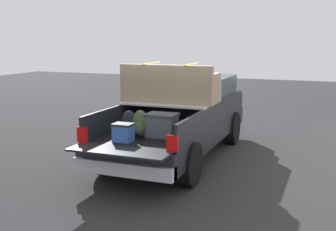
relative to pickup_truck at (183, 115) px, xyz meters
name	(u,v)px	position (x,y,z in m)	size (l,w,h in m)	color
ground_plane	(177,157)	(-0.35, 0.00, -0.95)	(40.00, 40.00, 0.00)	#262628
pickup_truck	(183,115)	(0.00, 0.00, 0.00)	(6.05, 2.08, 2.23)	black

